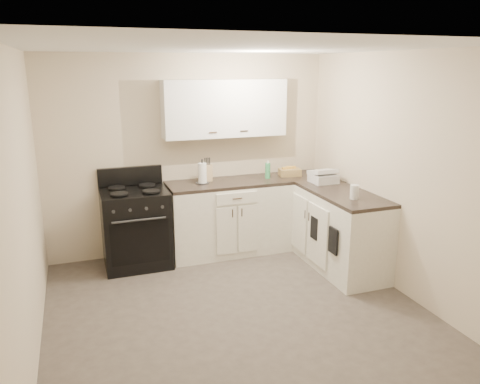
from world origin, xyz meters
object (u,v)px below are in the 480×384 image
object	(u,v)px
knife_block	(207,173)
wicker_basket	(290,172)
stove	(136,229)
countertop_grill	(323,178)
paper_towel	(202,173)

from	to	relation	value
knife_block	wicker_basket	size ratio (longest dim) A/B	0.77
stove	countertop_grill	xyz separation A→B (m)	(2.28, -0.43, 0.53)
knife_block	wicker_basket	xyz separation A→B (m)	(1.11, -0.06, -0.06)
stove	wicker_basket	xyz separation A→B (m)	(2.05, 0.06, 0.53)
stove	wicker_basket	bearing A→B (deg)	1.71
knife_block	countertop_grill	world-z (taller)	knife_block
knife_block	wicker_basket	world-z (taller)	knife_block
stove	paper_towel	distance (m)	1.04
knife_block	paper_towel	distance (m)	0.12
knife_block	paper_towel	xyz separation A→B (m)	(-0.09, -0.08, 0.02)
paper_towel	wicker_basket	xyz separation A→B (m)	(1.20, 0.02, -0.08)
stove	knife_block	world-z (taller)	knife_block
paper_towel	countertop_grill	bearing A→B (deg)	-18.08
stove	wicker_basket	size ratio (longest dim) A/B	3.41
countertop_grill	knife_block	bearing A→B (deg)	156.15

